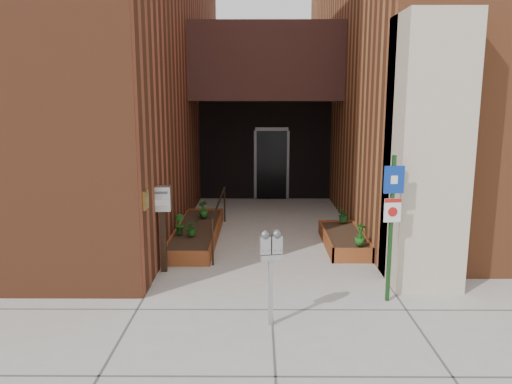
{
  "coord_description": "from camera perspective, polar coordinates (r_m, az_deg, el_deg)",
  "views": [
    {
      "loc": [
        -0.19,
        -7.93,
        3.11
      ],
      "look_at": [
        -0.25,
        1.8,
        1.25
      ],
      "focal_mm": 35.0,
      "sensor_mm": 36.0,
      "label": 1
    }
  ],
  "objects": [
    {
      "name": "parking_meter",
      "position": [
        6.77,
        1.71,
        -6.83
      ],
      "size": [
        0.31,
        0.17,
        1.36
      ],
      "color": "#9E9DA0",
      "rests_on": "ground"
    },
    {
      "name": "architecture",
      "position": [
        14.94,
        0.38,
        18.03
      ],
      "size": [
        20.0,
        14.6,
        10.0
      ],
      "color": "brown",
      "rests_on": "ground"
    },
    {
      "name": "shrub_right_c",
      "position": [
        11.5,
        9.94,
        -2.58
      ],
      "size": [
        0.43,
        0.43,
        0.35
      ],
      "primitive_type": "imported",
      "rotation": [
        0.0,
        0.0,
        4.08
      ],
      "color": "#1A5D20",
      "rests_on": "planter_right"
    },
    {
      "name": "sign_post",
      "position": [
        7.74,
        15.27,
        -2.36
      ],
      "size": [
        0.31,
        0.09,
        2.27
      ],
      "color": "#163E17",
      "rests_on": "ground"
    },
    {
      "name": "planter_right",
      "position": [
        10.71,
        9.98,
        -5.47
      ],
      "size": [
        0.8,
        2.2,
        0.3
      ],
      "color": "brown",
      "rests_on": "ground"
    },
    {
      "name": "ground",
      "position": [
        8.52,
        1.61,
        -10.57
      ],
      "size": [
        80.0,
        80.0,
        0.0
      ],
      "primitive_type": "plane",
      "color": "#9E9991",
      "rests_on": "ground"
    },
    {
      "name": "shrub_left_b",
      "position": [
        10.52,
        -8.78,
        -3.65
      ],
      "size": [
        0.31,
        0.31,
        0.4
      ],
      "primitive_type": "imported",
      "rotation": [
        0.0,
        0.0,
        2.19
      ],
      "color": "#1F5A19",
      "rests_on": "planter_left"
    },
    {
      "name": "shrub_left_c",
      "position": [
        11.86,
        -6.03,
        -1.95
      ],
      "size": [
        0.28,
        0.28,
        0.39
      ],
      "primitive_type": "imported",
      "rotation": [
        0.0,
        0.0,
        3.45
      ],
      "color": "#1E5C1A",
      "rests_on": "planter_left"
    },
    {
      "name": "shrub_right_b",
      "position": [
        10.11,
        12.0,
        -4.45
      ],
      "size": [
        0.27,
        0.27,
        0.37
      ],
      "primitive_type": "imported",
      "rotation": [
        0.0,
        0.0,
        2.51
      ],
      "color": "#255B1A",
      "rests_on": "planter_right"
    },
    {
      "name": "planter_left",
      "position": [
        11.12,
        -6.73,
        -4.76
      ],
      "size": [
        0.9,
        3.6,
        0.3
      ],
      "color": "brown",
      "rests_on": "ground"
    },
    {
      "name": "payment_dropbox",
      "position": [
        8.99,
        -10.66,
        -2.1
      ],
      "size": [
        0.33,
        0.26,
        1.56
      ],
      "color": "black",
      "rests_on": "ground"
    },
    {
      "name": "handrail",
      "position": [
        10.88,
        -4.22,
        -1.74
      ],
      "size": [
        0.04,
        3.34,
        0.9
      ],
      "color": "black",
      "rests_on": "ground"
    },
    {
      "name": "shrub_right_a",
      "position": [
        9.79,
        11.79,
        -4.93
      ],
      "size": [
        0.27,
        0.27,
        0.37
      ],
      "primitive_type": "imported",
      "rotation": [
        0.0,
        0.0,
        1.17
      ],
      "color": "#1C5C1A",
      "rests_on": "planter_right"
    },
    {
      "name": "shrub_left_a",
      "position": [
        10.37,
        -7.38,
        -4.0
      ],
      "size": [
        0.44,
        0.44,
        0.34
      ],
      "primitive_type": "imported",
      "rotation": [
        0.0,
        0.0,
        0.8
      ],
      "color": "#1C5718",
      "rests_on": "planter_left"
    },
    {
      "name": "shrub_left_d",
      "position": [
        11.98,
        -6.08,
        -1.88
      ],
      "size": [
        0.27,
        0.27,
        0.37
      ],
      "primitive_type": "imported",
      "rotation": [
        0.0,
        0.0,
        5.62
      ],
      "color": "#225317",
      "rests_on": "planter_left"
    }
  ]
}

